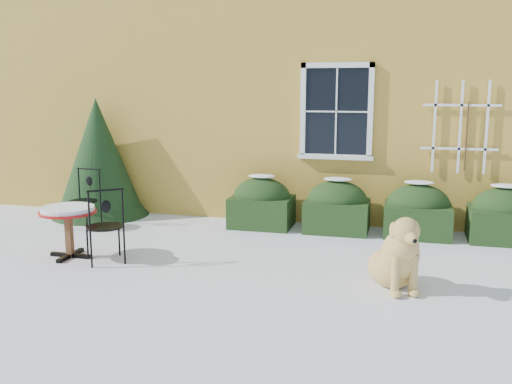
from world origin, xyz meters
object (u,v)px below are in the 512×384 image
(dog, at_px, (398,258))
(evergreen_shrub, at_px, (99,169))
(bistro_table, at_px, (68,215))
(patio_chair_far, at_px, (84,199))
(patio_chair_near, at_px, (105,225))

(dog, bearing_deg, evergreen_shrub, 131.17)
(evergreen_shrub, height_order, bistro_table, evergreen_shrub)
(evergreen_shrub, height_order, patio_chair_far, evergreen_shrub)
(patio_chair_far, xyz_separation_m, dog, (5.23, -1.75, -0.12))
(patio_chair_near, height_order, dog, patio_chair_near)
(patio_chair_near, bearing_deg, evergreen_shrub, -96.16)
(patio_chair_far, bearing_deg, dog, -14.38)
(patio_chair_near, distance_m, dog, 3.90)
(bistro_table, distance_m, dog, 4.53)
(patio_chair_far, relative_size, dog, 0.96)
(bistro_table, relative_size, dog, 0.75)
(evergreen_shrub, relative_size, dog, 2.08)
(patio_chair_near, distance_m, patio_chair_far, 2.14)
(evergreen_shrub, height_order, patio_chair_near, evergreen_shrub)
(bistro_table, bearing_deg, dog, -2.04)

